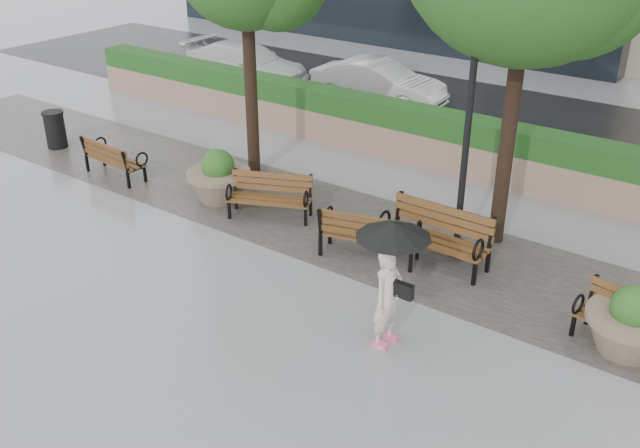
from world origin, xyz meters
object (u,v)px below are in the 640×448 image
Objects in this scene: bench_2 at (369,244)px; lamppost at (465,153)px; trash_bin at (55,131)px; bench_1 at (270,206)px; bench_0 at (115,166)px; bench_4 at (630,337)px; bench_3 at (434,248)px; car_right at (378,83)px; pedestrian at (390,272)px; planter_left at (219,181)px; planter_right at (630,327)px; car_left at (246,64)px.

lamppost reaches higher than bench_2.
bench_2 is 2.12× the size of trash_bin.
lamppost is (3.79, 0.79, 1.76)m from bench_1.
bench_0 is 11.45m from bench_4.
bench_3 is (3.60, 0.28, 0.04)m from bench_1.
pedestrian is at bearing -151.41° from car_right.
trash_bin is at bearing -177.70° from bench_3.
lamppost reaches higher than planter_left.
bench_1 is 7.16m from planter_right.
bench_3 is 0.44× the size of car_left.
car_left is at bearing -66.80° from bench_0.
planter_right is 3.90m from lamppost.
trash_bin is at bearing 85.49° from pedestrian.
car_left is at bearing 56.12° from pedestrian.
bench_1 is at bearing -168.17° from lamppost.
car_left reaches higher than trash_bin.
trash_bin is at bearing 145.22° from car_right.
car_right is 12.03m from pedestrian.
bench_0 is at bearing -169.11° from bench_4.
bench_3 is at bearing -125.40° from car_left.
bench_3 is 0.43× the size of lamppost.
planter_left reaches higher than planter_right.
car_left is (-10.65, 7.08, 0.34)m from bench_3.
planter_right reaches higher than bench_1.
planter_left is at bearing -171.74° from lamppost.
lamppost is (-3.36, 1.19, 1.60)m from planter_right.
trash_bin is (-14.17, 0.35, 0.02)m from planter_right.
bench_1 is 1.99× the size of trash_bin.
bench_1 is 7.20m from bench_4.
car_right reaches higher than bench_1.
lamppost is 9.42m from car_right.
trash_bin is 0.20× the size of car_left.
planter_right is at bearing -2.85° from planter_left.
lamppost reaches higher than bench_3.
lamppost reaches higher than car_right.
pedestrian is at bearing -53.10° from bench_1.
lamppost is at bearing -155.29° from bench_2.
bench_2 is 9.44m from car_right.
planter_right is at bearing 177.52° from bench_4.
pedestrian reaches higher than bench_3.
bench_3 reaches higher than bench_4.
bench_3 is at bearing -110.91° from lamppost.
lamppost reaches higher than bench_0.
planter_right reaches higher than bench_3.
bench_4 is 1.32× the size of planter_right.
pedestrian reaches higher than car_right.
car_left is at bearing 146.91° from bench_3.
bench_4 is at bearing -120.39° from car_left.
bench_4 is at bearing -2.90° from planter_left.
bench_2 is 0.94× the size of pedestrian.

